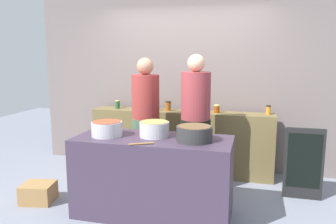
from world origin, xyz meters
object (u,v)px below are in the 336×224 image
object	(u,v)px
preserve_jar_3	(168,106)
wooden_spoon	(141,144)
preserve_jar_1	(148,106)
cooking_pot_left	(107,129)
chalkboard_sign	(304,164)
cook_with_tongs	(146,129)
preserve_jar_2	(154,106)
cook_in_cap	(195,132)
bread_crate	(38,193)
preserve_jar_0	(118,104)
cooking_pot_right	(194,134)
preserve_jar_4	(188,108)
cooking_pot_center	(155,129)
preserve_jar_6	(217,109)
preserve_jar_5	(201,107)
preserve_jar_7	(268,110)

from	to	relation	value
preserve_jar_3	wooden_spoon	world-z (taller)	preserve_jar_3
preserve_jar_3	preserve_jar_1	bearing A→B (deg)	-170.99
cooking_pot_left	chalkboard_sign	size ratio (longest dim) A/B	0.38
cook_with_tongs	preserve_jar_2	bearing A→B (deg)	95.42
cook_in_cap	bread_crate	distance (m)	2.06
preserve_jar_0	preserve_jar_1	world-z (taller)	preserve_jar_1
cooking_pot_left	bread_crate	xyz separation A→B (m)	(-0.92, -0.01, -0.84)
chalkboard_sign	cooking_pot_right	bearing A→B (deg)	-144.24
preserve_jar_4	chalkboard_sign	size ratio (longest dim) A/B	0.13
cooking_pot_right	cooking_pot_left	bearing A→B (deg)	-178.33
preserve_jar_4	wooden_spoon	xyz separation A→B (m)	(-0.14, -1.65, -0.11)
cook_in_cap	preserve_jar_2	bearing A→B (deg)	139.70
preserve_jar_1	bread_crate	xyz separation A→B (m)	(-0.95, -1.40, -0.89)
preserve_jar_0	cooking_pot_center	size ratio (longest dim) A/B	0.39
preserve_jar_2	preserve_jar_1	bearing A→B (deg)	-178.66
preserve_jar_0	wooden_spoon	distance (m)	1.96
preserve_jar_1	preserve_jar_3	size ratio (longest dim) A/B	0.94
cook_with_tongs	preserve_jar_6	bearing A→B (deg)	35.52
cooking_pot_center	preserve_jar_1	bearing A→B (deg)	110.93
preserve_jar_1	wooden_spoon	xyz separation A→B (m)	(0.46, -1.64, -0.12)
preserve_jar_5	wooden_spoon	size ratio (longest dim) A/B	0.51
cook_in_cap	bread_crate	world-z (taller)	cook_in_cap
preserve_jar_7	bread_crate	world-z (taller)	preserve_jar_7
cooking_pot_center	cooking_pot_right	xyz separation A→B (m)	(0.45, -0.08, -0.00)
cooking_pot_right	cook_with_tongs	xyz separation A→B (m)	(-0.79, 0.79, -0.17)
bread_crate	preserve_jar_4	bearing A→B (deg)	42.42
preserve_jar_1	preserve_jar_3	bearing A→B (deg)	9.01
bread_crate	preserve_jar_3	bearing A→B (deg)	49.24
bread_crate	cook_in_cap	bearing A→B (deg)	23.79
preserve_jar_5	bread_crate	bearing A→B (deg)	-139.19
preserve_jar_4	preserve_jar_6	world-z (taller)	preserve_jar_6
preserve_jar_2	cooking_pot_center	world-z (taller)	preserve_jar_2
preserve_jar_0	preserve_jar_1	xyz separation A→B (m)	(0.52, -0.06, 0.00)
preserve_jar_5	preserve_jar_0	bearing A→B (deg)	-177.97
preserve_jar_0	wooden_spoon	world-z (taller)	preserve_jar_0
preserve_jar_1	cook_with_tongs	xyz separation A→B (m)	(0.15, -0.57, -0.23)
cooking_pot_center	cooking_pot_right	distance (m)	0.46
cooking_pot_right	wooden_spoon	distance (m)	0.56
preserve_jar_2	cooking_pot_center	bearing A→B (deg)	-72.90
cooking_pot_left	chalkboard_sign	world-z (taller)	cooking_pot_left
chalkboard_sign	cook_in_cap	bearing A→B (deg)	-174.65
preserve_jar_4	cook_with_tongs	size ratio (longest dim) A/B	0.07
preserve_jar_2	preserve_jar_4	size ratio (longest dim) A/B	1.18
preserve_jar_4	cook_in_cap	distance (m)	0.70
preserve_jar_2	chalkboard_sign	world-z (taller)	preserve_jar_2
cooking_pot_center	cooking_pot_right	size ratio (longest dim) A/B	0.86
preserve_jar_0	preserve_jar_7	world-z (taller)	same
preserve_jar_2	cooking_pot_right	bearing A→B (deg)	-58.11
preserve_jar_0	preserve_jar_3	world-z (taller)	preserve_jar_3
preserve_jar_7	cooking_pot_right	distance (m)	1.66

